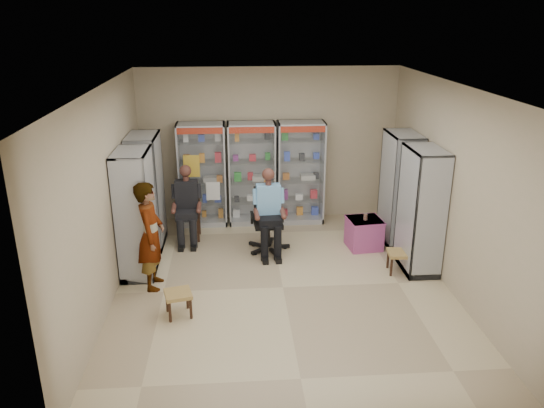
{
  "coord_description": "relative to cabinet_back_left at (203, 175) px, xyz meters",
  "views": [
    {
      "loc": [
        -0.71,
        -7.12,
        3.93
      ],
      "look_at": [
        -0.11,
        0.7,
        1.1
      ],
      "focal_mm": 35.0,
      "sensor_mm": 36.0,
      "label": 1
    }
  ],
  "objects": [
    {
      "name": "pink_trunk",
      "position": [
        2.87,
        -1.37,
        -0.73
      ],
      "size": [
        0.61,
        0.59,
        0.54
      ],
      "primitive_type": "cube",
      "rotation": [
        0.0,
        0.0,
        0.11
      ],
      "color": "#C24D86",
      "rests_on": "floor"
    },
    {
      "name": "cabinet_back_right",
      "position": [
        1.9,
        0.0,
        0.0
      ],
      "size": [
        0.9,
        0.5,
        2.0
      ],
      "primitive_type": "cube",
      "color": "silver",
      "rests_on": "floor"
    },
    {
      "name": "tea_glass",
      "position": [
        2.87,
        -1.4,
        -0.41
      ],
      "size": [
        0.07,
        0.07,
        0.11
      ],
      "primitive_type": "cylinder",
      "color": "#501106",
      "rests_on": "pink_trunk"
    },
    {
      "name": "woven_stool_a",
      "position": [
        3.2,
        -2.36,
        -0.82
      ],
      "size": [
        0.39,
        0.39,
        0.35
      ],
      "primitive_type": "cube",
      "rotation": [
        0.0,
        0.0,
        -0.09
      ],
      "color": "#A18144",
      "rests_on": "floor"
    },
    {
      "name": "cabinet_right_near",
      "position": [
        3.53,
        -2.23,
        0.0
      ],
      "size": [
        0.9,
        0.5,
        2.0
      ],
      "primitive_type": "cube",
      "rotation": [
        0.0,
        0.0,
        1.57
      ],
      "color": "#B3B7BB",
      "rests_on": "floor"
    },
    {
      "name": "cabinet_right_far",
      "position": [
        3.53,
        -1.13,
        0.0
      ],
      "size": [
        0.9,
        0.5,
        2.0
      ],
      "primitive_type": "cube",
      "rotation": [
        0.0,
        0.0,
        1.57
      ],
      "color": "#B3B6BB",
      "rests_on": "floor"
    },
    {
      "name": "cabinet_left_near",
      "position": [
        -0.93,
        -2.03,
        0.0
      ],
      "size": [
        0.9,
        0.5,
        2.0
      ],
      "primitive_type": "cube",
      "rotation": [
        0.0,
        0.0,
        -1.57
      ],
      "color": "silver",
      "rests_on": "floor"
    },
    {
      "name": "cabinet_back_mid",
      "position": [
        0.95,
        0.0,
        0.0
      ],
      "size": [
        0.9,
        0.5,
        2.0
      ],
      "primitive_type": "cube",
      "color": "#B2B4B9",
      "rests_on": "floor"
    },
    {
      "name": "wooden_chair",
      "position": [
        -0.25,
        -0.73,
        -0.53
      ],
      "size": [
        0.42,
        0.42,
        0.94
      ],
      "primitive_type": "cube",
      "color": "black",
      "rests_on": "floor"
    },
    {
      "name": "cabinet_left_far",
      "position": [
        -0.93,
        -0.93,
        0.0
      ],
      "size": [
        0.9,
        0.5,
        2.0
      ],
      "primitive_type": "cube",
      "rotation": [
        0.0,
        0.0,
        -1.57
      ],
      "color": "#A0A2A7",
      "rests_on": "floor"
    },
    {
      "name": "seated_shopkeeper",
      "position": [
        1.17,
        -1.39,
        -0.29
      ],
      "size": [
        0.5,
        0.67,
        1.41
      ],
      "primitive_type": null,
      "rotation": [
        0.0,
        0.0,
        0.05
      ],
      "color": "#77AFEC",
      "rests_on": "floor"
    },
    {
      "name": "seated_customer",
      "position": [
        -0.25,
        -0.78,
        -0.33
      ],
      "size": [
        0.44,
        0.6,
        1.34
      ],
      "primitive_type": null,
      "color": "black",
      "rests_on": "floor"
    },
    {
      "name": "cabinet_back_left",
      "position": [
        0.0,
        0.0,
        0.0
      ],
      "size": [
        0.9,
        0.5,
        2.0
      ],
      "primitive_type": "cube",
      "color": "#B3B5BB",
      "rests_on": "floor"
    },
    {
      "name": "standing_man",
      "position": [
        -0.65,
        -2.53,
        -0.17
      ],
      "size": [
        0.4,
        0.61,
        1.66
      ],
      "primitive_type": "imported",
      "rotation": [
        0.0,
        0.0,
        1.56
      ],
      "color": "gray",
      "rests_on": "floor"
    },
    {
      "name": "woven_stool_b",
      "position": [
        -0.2,
        -3.4,
        -0.82
      ],
      "size": [
        0.43,
        0.43,
        0.35
      ],
      "primitive_type": "cube",
      "rotation": [
        0.0,
        0.0,
        0.24
      ],
      "color": "olive",
      "rests_on": "floor"
    },
    {
      "name": "office_chair",
      "position": [
        1.17,
        -1.34,
        -0.45
      ],
      "size": [
        0.64,
        0.64,
        1.11
      ],
      "primitive_type": "cube",
      "rotation": [
        0.0,
        0.0,
        0.05
      ],
      "color": "black",
      "rests_on": "floor"
    },
    {
      "name": "floor",
      "position": [
        1.3,
        -2.73,
        -1.0
      ],
      "size": [
        6.0,
        6.0,
        0.0
      ],
      "primitive_type": "plane",
      "color": "#C9B68C",
      "rests_on": "ground"
    },
    {
      "name": "room_shell",
      "position": [
        1.3,
        -2.73,
        0.97
      ],
      "size": [
        5.02,
        6.02,
        3.01
      ],
      "color": "tan",
      "rests_on": "ground"
    }
  ]
}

